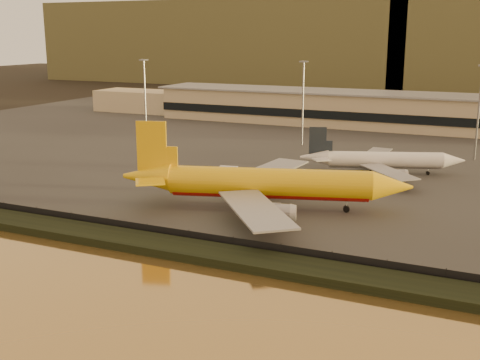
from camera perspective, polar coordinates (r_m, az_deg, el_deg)
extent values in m
plane|color=black|center=(111.00, -2.48, -3.92)|extent=(900.00, 900.00, 0.00)
cube|color=black|center=(96.73, -7.05, -6.28)|extent=(320.00, 7.00, 1.40)
cube|color=#2D2D2D|center=(198.12, 10.02, 3.79)|extent=(320.00, 220.00, 0.20)
cube|color=black|center=(99.76, -5.86, -5.25)|extent=(300.00, 0.05, 2.20)
cube|color=#C9B98B|center=(226.14, 12.01, 6.48)|extent=(160.00, 22.00, 12.00)
cube|color=black|center=(215.42, 11.34, 5.90)|extent=(160.00, 0.60, 3.00)
cube|color=gray|center=(225.46, 12.09, 8.07)|extent=(164.00, 24.00, 0.60)
cube|color=#C9B98B|center=(266.69, -8.29, 7.38)|extent=(50.00, 18.00, 9.00)
cylinder|color=slate|center=(197.68, -8.98, 7.50)|extent=(0.50, 0.50, 25.00)
cube|color=slate|center=(196.74, -9.12, 11.18)|extent=(2.20, 2.20, 0.40)
cylinder|color=slate|center=(184.85, 5.97, 7.17)|extent=(0.50, 0.50, 25.00)
cube|color=slate|center=(183.84, 6.07, 11.10)|extent=(2.20, 2.20, 0.40)
cylinder|color=slate|center=(173.74, 21.67, 5.86)|extent=(0.50, 0.50, 25.00)
cube|color=olive|center=(473.24, 0.98, 13.01)|extent=(260.00, 160.00, 55.00)
cylinder|color=#E9B50C|center=(116.43, 2.82, -0.24)|extent=(38.93, 16.60, 5.63)
cylinder|color=red|center=(116.67, 2.81, -0.71)|extent=(37.53, 15.10, 4.39)
cone|color=#E9B50C|center=(116.90, 14.25, -0.60)|extent=(8.87, 7.57, 5.63)
cone|color=#E9B50C|center=(120.74, -8.77, 0.33)|extent=(10.95, 8.19, 5.63)
cube|color=#E9B50C|center=(119.17, -8.38, 3.21)|extent=(5.83, 2.14, 9.85)
cube|color=#E9B50C|center=(125.35, -7.11, 1.08)|extent=(5.53, 5.46, 0.34)
cube|color=#E9B50C|center=(114.80, -8.52, -0.15)|extent=(7.49, 7.48, 0.34)
cube|color=gray|center=(131.28, 2.90, 0.93)|extent=(9.78, 24.94, 0.34)
cylinder|color=gray|center=(127.90, 3.96, -0.15)|extent=(7.11, 4.83, 3.09)
cube|color=gray|center=(102.39, 1.49, -2.77)|extent=(21.14, 23.73, 0.34)
cylinder|color=gray|center=(106.08, 3.15, -3.06)|extent=(7.11, 4.83, 3.09)
cylinder|color=black|center=(117.43, 10.05, -2.71)|extent=(1.47, 1.30, 1.24)
cylinder|color=slate|center=(117.25, 10.06, -2.40)|extent=(0.22, 0.22, 2.53)
cylinder|color=black|center=(115.64, 0.68, -2.75)|extent=(1.47, 1.30, 1.24)
cylinder|color=slate|center=(115.46, 0.68, -2.44)|extent=(0.22, 0.22, 2.53)
cylinder|color=black|center=(120.47, 0.97, -2.07)|extent=(1.47, 1.30, 1.24)
cylinder|color=slate|center=(120.30, 0.97, -1.77)|extent=(0.22, 0.22, 2.53)
cylinder|color=silver|center=(150.19, 13.58, 1.90)|extent=(27.03, 13.09, 3.81)
cylinder|color=gray|center=(150.33, 13.56, 1.66)|extent=(26.02, 12.04, 2.97)
cone|color=silver|center=(153.78, 19.60, 1.76)|extent=(6.32, 5.42, 3.81)
cone|color=silver|center=(148.24, 7.04, 2.15)|extent=(7.75, 5.95, 3.81)
cube|color=#1A2330|center=(147.50, 7.38, 3.73)|extent=(4.03, 1.74, 6.66)
cube|color=silver|center=(152.00, 7.55, 2.53)|extent=(3.95, 3.77, 0.23)
cube|color=silver|center=(144.55, 7.72, 1.94)|extent=(5.23, 5.20, 0.23)
cube|color=gray|center=(160.33, 12.70, 2.44)|extent=(5.83, 17.28, 0.23)
cylinder|color=gray|center=(158.35, 13.50, 1.87)|extent=(5.01, 3.55, 2.09)
cube|color=gray|center=(140.12, 13.94, 0.76)|extent=(15.47, 16.25, 0.23)
cylinder|color=gray|center=(143.15, 14.49, 0.57)|extent=(5.01, 3.55, 2.09)
cylinder|color=black|center=(152.95, 17.38, 0.64)|extent=(1.02, 0.92, 0.84)
cylinder|color=slate|center=(152.86, 17.39, 0.80)|extent=(0.20, 0.20, 1.71)
cylinder|color=black|center=(148.76, 12.53, 0.59)|extent=(1.02, 0.92, 0.84)
cylinder|color=slate|center=(148.67, 12.54, 0.75)|extent=(0.20, 0.20, 1.71)
cylinder|color=black|center=(152.07, 12.35, 0.88)|extent=(1.02, 0.92, 0.84)
cylinder|color=slate|center=(151.97, 12.36, 1.04)|extent=(0.20, 0.20, 1.71)
cube|color=#E9B50C|center=(129.20, 9.30, -1.01)|extent=(4.30, 2.14, 1.88)
cube|color=silver|center=(146.10, -1.12, 0.91)|extent=(4.63, 2.65, 1.96)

